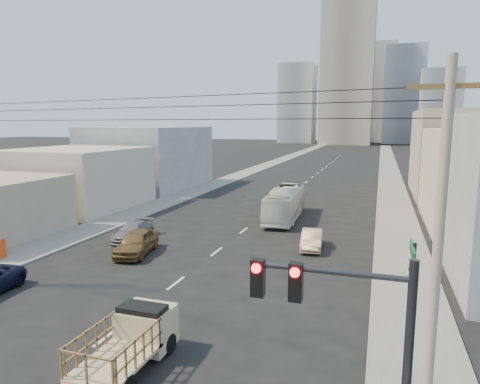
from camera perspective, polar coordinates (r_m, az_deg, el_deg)
The scene contains 21 objects.
ground at distance 17.63m, azimuth -21.07°, elevation -20.27°, with size 420.00×420.00×0.00m, color black.
sidewalk_left at distance 84.99m, azimuth 3.20°, elevation 3.44°, with size 3.50×180.00×0.12m, color slate.
sidewalk_right at distance 82.15m, azimuth 19.26°, elevation 2.75°, with size 3.50×180.00×0.12m, color slate.
lane_dashes at distance 66.03m, azimuth 9.24°, elevation 1.65°, with size 0.15×104.00×0.01m.
flatbed_pickup at distance 16.22m, azimuth -14.44°, elevation -18.27°, with size 1.95×4.41×1.90m.
city_bus at distance 38.48m, azimuth 6.03°, elevation -1.51°, with size 2.35×10.06×2.80m, color silver.
sedan_brown at distance 28.94m, azimuth -13.62°, elevation -6.54°, with size 1.86×4.63×1.58m, color brown.
sedan_tan at distance 29.82m, azimuth 9.55°, elevation -6.24°, with size 1.35×3.86×1.27m, color tan.
sedan_grey at distance 32.56m, azimuth -14.08°, elevation -5.09°, with size 1.76×4.34×1.26m, color slate.
traffic_signal at distance 9.31m, azimuth 14.80°, elevation -19.42°, with size 3.23×0.35×6.00m.
green_sign at distance 14.06m, azimuth 21.82°, elevation -11.23°, with size 0.18×1.60×5.00m.
utility_pole at distance 11.28m, azimuth 24.74°, elevation -8.71°, with size 1.80×0.24×10.00m.
overhead_wires at distance 16.63m, azimuth -19.56°, elevation 10.30°, with size 23.01×5.02×0.72m.
bldg_right_far at distance 56.68m, azimuth 28.30°, elevation 4.53°, with size 12.00×16.00×10.00m, color tan.
bldg_left_mid at distance 46.38m, azimuth -20.86°, elevation 1.76°, with size 11.00×12.00×6.00m, color beige.
bldg_left_far at distance 58.88m, azimuth -12.10°, elevation 4.58°, with size 12.00×16.00×8.00m, color gray.
high_rise_tower at distance 183.51m, azimuth 14.19°, elevation 15.61°, with size 20.00×20.00×60.00m, color gray.
midrise_ne at distance 197.19m, azimuth 20.92°, elevation 11.91°, with size 16.00×16.00×40.00m, color gray.
midrise_nw at distance 195.25m, azimuth 7.67°, elevation 11.57°, with size 15.00×15.00×34.00m, color gray.
midrise_back at distance 212.17m, azimuth 17.46°, elevation 12.39°, with size 18.00×18.00×44.00m, color gray.
midrise_east at distance 177.90m, azimuth 25.01°, elevation 10.08°, with size 14.00×14.00×28.00m, color gray.
Camera 1 is at (10.10, -11.70, 8.48)m, focal length 32.00 mm.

